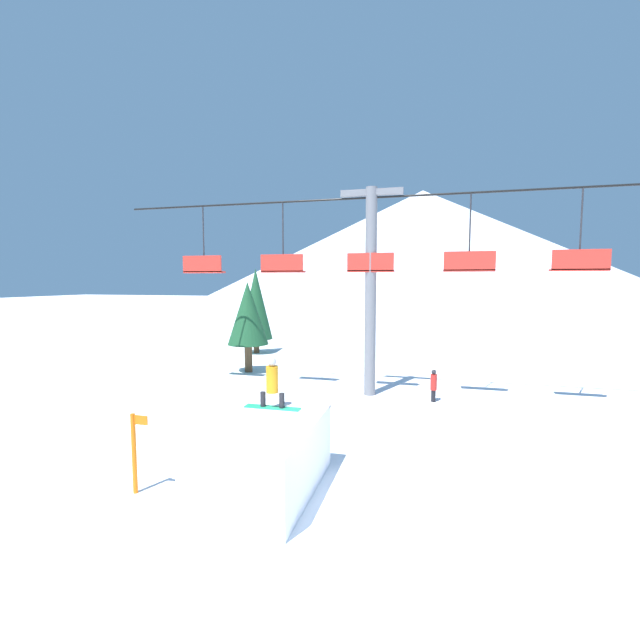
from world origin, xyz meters
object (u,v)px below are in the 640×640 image
Objects in this scene: snow_ramp at (264,457)px; trail_marker at (135,451)px; snowboarder at (272,384)px; pine_tree_near at (248,314)px; distant_skier at (434,384)px.

trail_marker is (-2.64, -0.79, 0.17)m from snow_ramp.
snowboarder is (-0.21, 1.05, 1.35)m from snow_ramp.
pine_tree_near reaches higher than snowboarder.
pine_tree_near is 2.58× the size of trail_marker.
snowboarder is at bearing 37.17° from trail_marker.
snow_ramp is 1.72m from snowboarder.
trail_marker is at bearing -163.32° from snow_ramp.
trail_marker is 10.77m from distant_skier.
snow_ramp is 8.78m from distant_skier.
snowboarder is 3.26m from trail_marker.
pine_tree_near is at bearing 117.17° from snowboarder.
snowboarder reaches higher than distant_skier.
trail_marker is (2.77, -11.97, -1.98)m from pine_tree_near.
pine_tree_near is at bearing 160.64° from distant_skier.
pine_tree_near is 3.66× the size of distant_skier.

